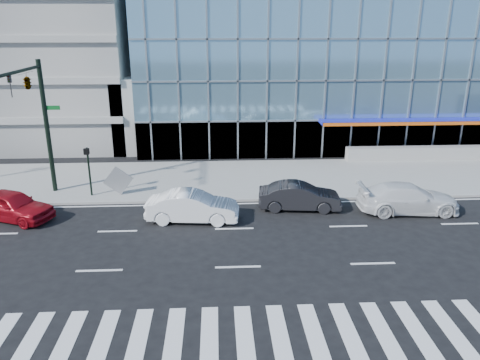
% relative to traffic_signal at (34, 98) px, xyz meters
% --- Properties ---
extents(ground, '(160.00, 160.00, 0.00)m').
position_rel_traffic_signal_xyz_m(ground, '(11.00, -4.57, -6.16)').
color(ground, black).
rests_on(ground, ground).
extents(sidewalk, '(120.00, 8.00, 0.15)m').
position_rel_traffic_signal_xyz_m(sidewalk, '(11.00, 3.43, -6.09)').
color(sidewalk, gray).
rests_on(sidewalk, ground).
extents(theatre_building, '(42.00, 26.00, 15.00)m').
position_rel_traffic_signal_xyz_m(theatre_building, '(25.00, 21.43, 1.34)').
color(theatre_building, '#75A7C4').
rests_on(theatre_building, ground).
extents(parking_garage, '(24.00, 24.00, 20.00)m').
position_rel_traffic_signal_xyz_m(parking_garage, '(-9.00, 21.43, 3.84)').
color(parking_garage, gray).
rests_on(parking_garage, ground).
extents(ramp_block, '(6.00, 8.00, 6.00)m').
position_rel_traffic_signal_xyz_m(ramp_block, '(5.00, 13.43, -3.16)').
color(ramp_block, gray).
rests_on(ramp_block, ground).
extents(traffic_signal, '(1.14, 5.74, 8.00)m').
position_rel_traffic_signal_xyz_m(traffic_signal, '(0.00, 0.00, 0.00)').
color(traffic_signal, black).
rests_on(traffic_signal, sidewalk).
extents(ped_signal_post, '(0.30, 0.33, 3.00)m').
position_rel_traffic_signal_xyz_m(ped_signal_post, '(2.50, 0.37, -4.02)').
color(ped_signal_post, black).
rests_on(ped_signal_post, sidewalk).
extents(white_suv, '(5.68, 2.47, 1.63)m').
position_rel_traffic_signal_xyz_m(white_suv, '(20.81, -2.77, -5.35)').
color(white_suv, white).
rests_on(white_suv, ground).
extents(white_sedan, '(5.06, 2.16, 1.62)m').
position_rel_traffic_signal_xyz_m(white_sedan, '(8.81, -3.40, -5.35)').
color(white_sedan, white).
rests_on(white_sedan, ground).
extents(dark_sedan, '(4.79, 2.09, 1.53)m').
position_rel_traffic_signal_xyz_m(dark_sedan, '(14.81, -2.05, -5.40)').
color(dark_sedan, black).
rests_on(dark_sedan, ground).
extents(red_sedan, '(5.07, 3.53, 1.60)m').
position_rel_traffic_signal_xyz_m(red_sedan, '(-0.95, -2.70, -5.36)').
color(red_sedan, maroon).
rests_on(red_sedan, ground).
extents(tilted_panel, '(1.82, 0.25, 1.83)m').
position_rel_traffic_signal_xyz_m(tilted_panel, '(4.16, 0.43, -5.10)').
color(tilted_panel, '#959595').
rests_on(tilted_panel, sidewalk).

